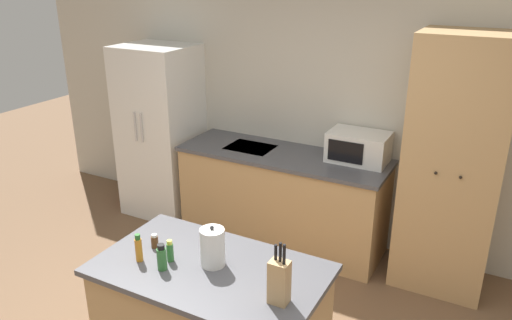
{
  "coord_description": "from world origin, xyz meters",
  "views": [
    {
      "loc": [
        1.33,
        -1.96,
        2.54
      ],
      "look_at": [
        -0.47,
        1.4,
        1.05
      ],
      "focal_mm": 35.0,
      "sensor_mm": 36.0,
      "label": 1
    }
  ],
  "objects_px": {
    "refrigerator": "(161,132)",
    "spice_bottle_amber_oil": "(155,241)",
    "spice_bottle_green_herb": "(162,258)",
    "fire_extinguisher": "(127,186)",
    "pantry_cabinet": "(453,167)",
    "spice_bottle_tall_dark": "(139,249)",
    "kettle": "(213,247)",
    "knife_block": "(279,281)",
    "spice_bottle_short_red": "(170,251)",
    "microwave": "(358,147)"
  },
  "relations": [
    {
      "from": "spice_bottle_short_red",
      "to": "fire_extinguisher",
      "type": "height_order",
      "value": "spice_bottle_short_red"
    },
    {
      "from": "spice_bottle_green_herb",
      "to": "fire_extinguisher",
      "type": "xyz_separation_m",
      "value": [
        -2.13,
        2.0,
        -0.81
      ]
    },
    {
      "from": "spice_bottle_short_red",
      "to": "refrigerator",
      "type": "bearing_deg",
      "value": 129.62
    },
    {
      "from": "spice_bottle_amber_oil",
      "to": "kettle",
      "type": "relative_size",
      "value": 0.35
    },
    {
      "from": "microwave",
      "to": "spice_bottle_green_herb",
      "type": "distance_m",
      "value": 2.24
    },
    {
      "from": "knife_block",
      "to": "spice_bottle_tall_dark",
      "type": "height_order",
      "value": "knife_block"
    },
    {
      "from": "refrigerator",
      "to": "spice_bottle_amber_oil",
      "type": "xyz_separation_m",
      "value": [
        1.46,
        -1.9,
        0.08
      ]
    },
    {
      "from": "knife_block",
      "to": "spice_bottle_short_red",
      "type": "xyz_separation_m",
      "value": [
        -0.72,
        0.05,
        -0.06
      ]
    },
    {
      "from": "microwave",
      "to": "spice_bottle_amber_oil",
      "type": "bearing_deg",
      "value": -107.35
    },
    {
      "from": "knife_block",
      "to": "kettle",
      "type": "distance_m",
      "value": 0.5
    },
    {
      "from": "pantry_cabinet",
      "to": "knife_block",
      "type": "xyz_separation_m",
      "value": [
        -0.54,
        -2.06,
        0.01
      ]
    },
    {
      "from": "pantry_cabinet",
      "to": "spice_bottle_short_red",
      "type": "relative_size",
      "value": 15.61
    },
    {
      "from": "pantry_cabinet",
      "to": "knife_block",
      "type": "distance_m",
      "value": 2.13
    },
    {
      "from": "pantry_cabinet",
      "to": "spice_bottle_tall_dark",
      "type": "xyz_separation_m",
      "value": [
        -1.42,
        -2.09,
        -0.03
      ]
    },
    {
      "from": "refrigerator",
      "to": "spice_bottle_short_red",
      "type": "bearing_deg",
      "value": -50.38
    },
    {
      "from": "microwave",
      "to": "spice_bottle_short_red",
      "type": "height_order",
      "value": "microwave"
    },
    {
      "from": "refrigerator",
      "to": "spice_bottle_short_red",
      "type": "distance_m",
      "value": 2.57
    },
    {
      "from": "knife_block",
      "to": "refrigerator",
      "type": "bearing_deg",
      "value": 139.33
    },
    {
      "from": "pantry_cabinet",
      "to": "fire_extinguisher",
      "type": "relative_size",
      "value": 4.69
    },
    {
      "from": "refrigerator",
      "to": "spice_bottle_amber_oil",
      "type": "height_order",
      "value": "refrigerator"
    },
    {
      "from": "spice_bottle_short_red",
      "to": "spice_bottle_amber_oil",
      "type": "distance_m",
      "value": 0.19
    },
    {
      "from": "spice_bottle_green_herb",
      "to": "pantry_cabinet",
      "type": "bearing_deg",
      "value": 59.21
    },
    {
      "from": "spice_bottle_tall_dark",
      "to": "kettle",
      "type": "xyz_separation_m",
      "value": [
        0.4,
        0.17,
        0.03
      ]
    },
    {
      "from": "spice_bottle_tall_dark",
      "to": "kettle",
      "type": "relative_size",
      "value": 0.69
    },
    {
      "from": "microwave",
      "to": "spice_bottle_short_red",
      "type": "distance_m",
      "value": 2.15
    },
    {
      "from": "spice_bottle_short_red",
      "to": "microwave",
      "type": "bearing_deg",
      "value": 77.7
    },
    {
      "from": "spice_bottle_green_herb",
      "to": "spice_bottle_amber_oil",
      "type": "bearing_deg",
      "value": 138.46
    },
    {
      "from": "knife_block",
      "to": "spice_bottle_short_red",
      "type": "relative_size",
      "value": 2.58
    },
    {
      "from": "pantry_cabinet",
      "to": "spice_bottle_amber_oil",
      "type": "height_order",
      "value": "pantry_cabinet"
    },
    {
      "from": "microwave",
      "to": "pantry_cabinet",
      "type": "bearing_deg",
      "value": -6.91
    },
    {
      "from": "microwave",
      "to": "knife_block",
      "type": "height_order",
      "value": "knife_block"
    },
    {
      "from": "refrigerator",
      "to": "kettle",
      "type": "relative_size",
      "value": 7.19
    },
    {
      "from": "pantry_cabinet",
      "to": "microwave",
      "type": "distance_m",
      "value": 0.81
    },
    {
      "from": "fire_extinguisher",
      "to": "pantry_cabinet",
      "type": "bearing_deg",
      "value": 1.71
    },
    {
      "from": "microwave",
      "to": "spice_bottle_tall_dark",
      "type": "distance_m",
      "value": 2.28
    },
    {
      "from": "knife_block",
      "to": "spice_bottle_tall_dark",
      "type": "distance_m",
      "value": 0.88
    },
    {
      "from": "spice_bottle_green_herb",
      "to": "spice_bottle_tall_dark",
      "type": "bearing_deg",
      "value": 177.82
    },
    {
      "from": "spice_bottle_amber_oil",
      "to": "kettle",
      "type": "height_order",
      "value": "kettle"
    },
    {
      "from": "refrigerator",
      "to": "fire_extinguisher",
      "type": "distance_m",
      "value": 0.86
    },
    {
      "from": "microwave",
      "to": "spice_bottle_green_herb",
      "type": "height_order",
      "value": "microwave"
    },
    {
      "from": "microwave",
      "to": "spice_bottle_amber_oil",
      "type": "xyz_separation_m",
      "value": [
        -0.63,
        -2.03,
        -0.07
      ]
    },
    {
      "from": "knife_block",
      "to": "kettle",
      "type": "xyz_separation_m",
      "value": [
        -0.48,
        0.13,
        -0.01
      ]
    },
    {
      "from": "refrigerator",
      "to": "pantry_cabinet",
      "type": "bearing_deg",
      "value": 0.6
    },
    {
      "from": "pantry_cabinet",
      "to": "fire_extinguisher",
      "type": "height_order",
      "value": "pantry_cabinet"
    },
    {
      "from": "refrigerator",
      "to": "kettle",
      "type": "height_order",
      "value": "refrigerator"
    },
    {
      "from": "spice_bottle_amber_oil",
      "to": "fire_extinguisher",
      "type": "height_order",
      "value": "spice_bottle_amber_oil"
    },
    {
      "from": "spice_bottle_amber_oil",
      "to": "fire_extinguisher",
      "type": "bearing_deg",
      "value": 136.74
    },
    {
      "from": "refrigerator",
      "to": "pantry_cabinet",
      "type": "distance_m",
      "value": 2.9
    },
    {
      "from": "refrigerator",
      "to": "knife_block",
      "type": "height_order",
      "value": "refrigerator"
    },
    {
      "from": "refrigerator",
      "to": "microwave",
      "type": "distance_m",
      "value": 2.1
    }
  ]
}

